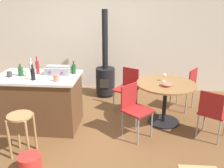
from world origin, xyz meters
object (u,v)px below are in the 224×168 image
kitchen_island (40,101)px  cup_0 (56,78)px  folding_chair_near (134,107)px  toolbox (58,70)px  dining_table (165,93)px  bottle_1 (74,69)px  folding_chair_far (212,111)px  folding_chair_right (127,86)px  wood_stove (105,76)px  cup_2 (9,74)px  cup_1 (28,74)px  serving_bowl (166,84)px  bottle_2 (31,67)px  bottle_3 (21,71)px  wine_glass (164,75)px  wooden_stool (21,125)px  bottle_0 (37,67)px  plastic_bucket (30,164)px  folding_chair_left (186,85)px

kitchen_island → cup_0: (0.41, -0.25, 0.52)m
folding_chair_near → toolbox: 1.46m
dining_table → bottle_1: bearing=-175.3°
folding_chair_far → folding_chair_right: 1.70m
wood_stove → folding_chair_far: bearing=-42.8°
cup_2 → toolbox: bearing=17.4°
dining_table → bottle_1: bottle_1 is taller
cup_1 → serving_bowl: size_ratio=0.61×
cup_2 → serving_bowl: (2.63, 0.26, -0.19)m
folding_chair_far → wood_stove: bearing=137.2°
dining_table → bottle_2: bottle_2 is taller
wood_stove → kitchen_island: bearing=-122.1°
bottle_3 → wine_glass: (2.46, 0.45, -0.15)m
cup_0 → cup_2: bearing=169.9°
folding_chair_near → cup_0: cup_0 is taller
toolbox → wine_glass: toolbox is taller
wood_stove → wine_glass: size_ratio=13.72×
dining_table → folding_chair_near: folding_chair_near is taller
kitchen_island → bottle_3: (-0.28, -0.02, 0.55)m
wood_stove → cup_2: (-1.42, -1.66, 0.50)m
folding_chair_right → wooden_stool: bearing=-131.5°
dining_table → folding_chair_right: (-0.69, 0.47, -0.07)m
bottle_0 → cup_0: bottle_0 is taller
bottle_0 → serving_bowl: bearing=1.1°
folding_chair_near → bottle_2: (-1.82, 0.37, 0.52)m
plastic_bucket → cup_2: bearing=122.5°
dining_table → bottle_1: size_ratio=4.66×
cup_0 → cup_1: bearing=159.5°
folding_chair_left → toolbox: size_ratio=2.07×
kitchen_island → bottle_0: size_ratio=4.58×
cup_0 → plastic_bucket: cup_0 is taller
folding_chair_left → toolbox: toolbox is taller
kitchen_island → serving_bowl: 2.22m
wooden_stool → bottle_3: 1.06m
dining_table → cup_0: 1.93m
folding_chair_far → folding_chair_near: bearing=179.8°
plastic_bucket → cup_0: bearing=84.4°
wine_glass → serving_bowl: bearing=-89.1°
bottle_1 → bottle_3: 0.89m
dining_table → wine_glass: (-0.02, 0.12, 0.28)m
wooden_stool → toolbox: bearing=74.5°
kitchen_island → cup_1: bearing=-164.3°
folding_chair_far → toolbox: size_ratio=1.98×
bottle_1 → wine_glass: bottle_1 is taller
folding_chair_left → bottle_3: (-2.97, -0.93, 0.49)m
wooden_stool → cup_0: cup_0 is taller
wooden_stool → cup_1: size_ratio=5.83×
dining_table → cup_2: size_ratio=9.06×
kitchen_island → wood_stove: (0.98, 1.56, 0.01)m
folding_chair_near → bottle_0: size_ratio=2.86×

